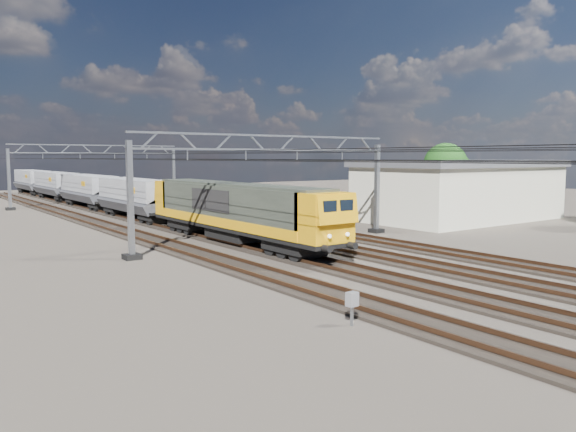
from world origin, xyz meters
TOP-DOWN VIEW (x-y plane):
  - ground at (0.00, 0.00)m, footprint 160.00×160.00m
  - track_outer_west at (-6.00, 0.00)m, footprint 2.60×140.00m
  - track_loco at (-2.00, 0.00)m, footprint 2.60×140.00m
  - track_inner_east at (2.00, 0.00)m, footprint 2.60×140.00m
  - track_outer_east at (6.00, 0.00)m, footprint 2.60×140.00m
  - catenary_gantry_mid at (0.00, 4.00)m, footprint 19.90×0.90m
  - catenary_gantry_far at (0.00, 40.00)m, footprint 19.90×0.90m
  - overhead_wires at (0.00, 8.00)m, footprint 12.03×140.00m
  - locomotive at (-2.00, 5.35)m, footprint 2.76×21.10m
  - hopper_wagon_lead at (-2.00, 23.04)m, footprint 3.38×13.00m
  - hopper_wagon_mid at (-2.00, 37.24)m, footprint 3.38×13.00m
  - hopper_wagon_third at (-2.00, 51.44)m, footprint 3.38×13.00m
  - hopper_wagon_fourth at (-2.00, 65.64)m, footprint 3.38×13.00m
  - trackside_cabinet at (-7.99, -12.42)m, footprint 0.41×0.33m
  - industrial_shed at (22.00, 6.00)m, footprint 18.60×10.60m
  - tree_far at (30.32, 13.79)m, footprint 5.34×4.94m

SIDE VIEW (x-z plane):
  - ground at x=0.00m, z-range 0.00..0.00m
  - track_outer_west at x=-6.00m, z-range -0.08..0.22m
  - track_loco at x=-2.00m, z-range -0.08..0.22m
  - track_inner_east at x=2.00m, z-range -0.08..0.22m
  - track_outer_east at x=6.00m, z-range -0.08..0.22m
  - trackside_cabinet at x=-7.99m, z-range 0.30..1.46m
  - hopper_wagon_lead at x=-2.00m, z-range 0.60..3.86m
  - hopper_wagon_mid at x=-2.00m, z-range 0.60..3.86m
  - hopper_wagon_third at x=-2.00m, z-range 0.60..3.86m
  - hopper_wagon_fourth at x=-2.00m, z-range 0.60..3.86m
  - locomotive at x=-2.00m, z-range 0.52..4.14m
  - industrial_shed at x=22.00m, z-range 0.03..5.43m
  - catenary_gantry_mid at x=0.00m, z-range 0.35..7.46m
  - catenary_gantry_far at x=0.00m, z-range 0.35..7.46m
  - tree_far at x=30.32m, z-range 0.99..8.23m
  - overhead_wires at x=0.00m, z-range 5.48..6.02m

